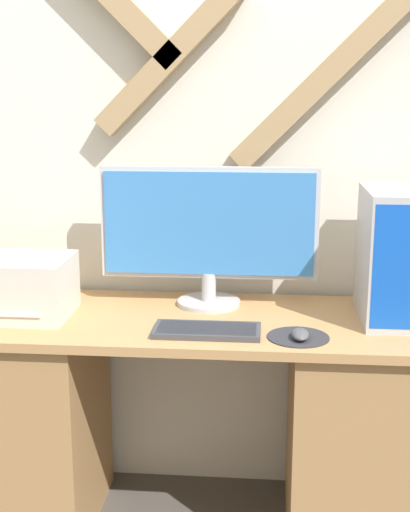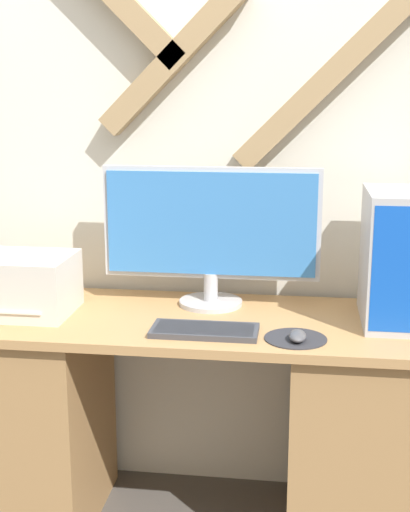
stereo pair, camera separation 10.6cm
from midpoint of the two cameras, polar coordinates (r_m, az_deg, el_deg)
name	(u,v)px [view 2 (the right image)]	position (r m, az deg, el deg)	size (l,w,h in m)	color
wall_back	(205,135)	(2.61, 1.15, 9.64)	(6.40, 0.13, 2.70)	silver
desk	(191,421)	(2.52, 0.07, -13.07)	(1.59, 0.59, 0.78)	tan
monitor	(211,229)	(2.45, 1.72, 2.14)	(0.75, 0.22, 0.48)	#B7B7BC
keyboard	(205,330)	(2.22, 1.34, -5.96)	(0.33, 0.15, 0.02)	#3D3D42
mousepad	(296,339)	(2.20, 8.64, -6.56)	(0.19, 0.19, 0.00)	#2D2D33
mouse	(297,336)	(2.17, 8.80, -6.34)	(0.05, 0.10, 0.03)	#4C4C51
computer_tower	(392,257)	(2.37, 15.94, -0.10)	(0.17, 0.35, 0.43)	#B2B2B7
printer	(19,284)	(2.47, -13.50, -2.23)	(0.36, 0.28, 0.20)	beige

